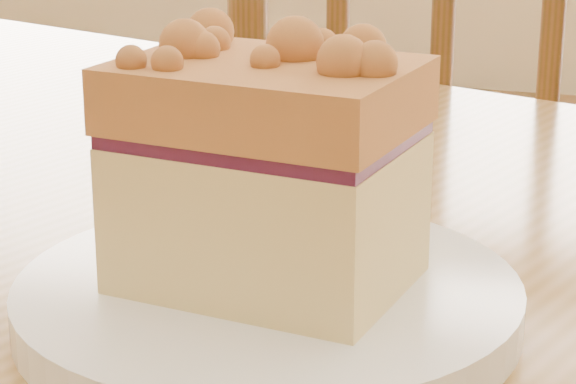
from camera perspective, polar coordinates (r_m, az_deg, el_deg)
The scene contains 4 objects.
cafe_table_main at distance 0.74m, azimuth -10.35°, elevation -7.15°, with size 1.39×1.15×0.75m.
cafe_chair_main at distance 1.25m, azimuth 7.98°, elevation -4.21°, with size 0.48×0.48×0.98m.
plate at distance 0.51m, azimuth -1.03°, elevation -5.59°, with size 0.23×0.23×0.02m.
cake_slice at distance 0.49m, azimuth -1.15°, elevation 1.55°, with size 0.14×0.11×0.12m.
Camera 1 is at (0.24, -0.29, 0.96)m, focal length 70.00 mm.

